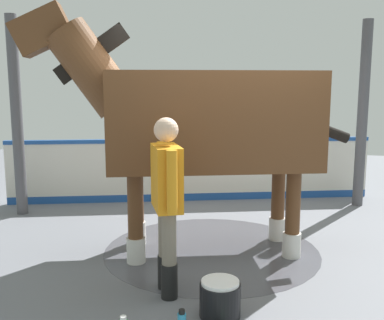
% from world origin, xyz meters
% --- Properties ---
extents(ground_plane, '(16.00, 16.00, 0.02)m').
position_xyz_m(ground_plane, '(0.00, 0.00, -0.01)').
color(ground_plane, slate).
extents(wet_patch, '(2.45, 2.45, 0.00)m').
position_xyz_m(wet_patch, '(-0.27, -0.10, 0.00)').
color(wet_patch, '#4C4C54').
rests_on(wet_patch, ground).
extents(barrier_wall, '(5.65, 1.98, 1.03)m').
position_xyz_m(barrier_wall, '(-1.01, 2.10, 0.47)').
color(barrier_wall, silver).
rests_on(barrier_wall, ground).
extents(roof_post_near, '(0.16, 0.16, 2.86)m').
position_xyz_m(roof_post_near, '(-3.28, 0.75, 1.43)').
color(roof_post_near, '#4C4C51').
rests_on(roof_post_near, ground).
extents(roof_post_far, '(0.16, 0.16, 2.86)m').
position_xyz_m(roof_post_far, '(1.61, 2.41, 1.43)').
color(roof_post_far, '#4C4C51').
rests_on(roof_post_far, ground).
extents(horse, '(3.54, 1.70, 2.71)m').
position_xyz_m(horse, '(-0.39, -0.14, 1.50)').
color(horse, brown).
rests_on(horse, ground).
extents(handler, '(0.40, 0.60, 1.60)m').
position_xyz_m(handler, '(-0.45, -1.25, 0.91)').
color(handler, black).
rests_on(handler, ground).
extents(wash_bucket, '(0.34, 0.34, 0.31)m').
position_xyz_m(wash_bucket, '(0.08, -1.55, 0.15)').
color(wash_bucket, black).
rests_on(wash_bucket, ground).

